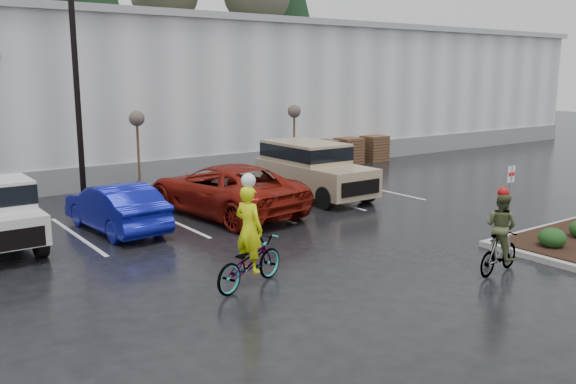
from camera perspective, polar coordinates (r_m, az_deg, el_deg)
ground at (r=14.82m, az=11.95°, el=-7.35°), size 120.00×120.00×0.00m
warehouse at (r=33.07m, az=-17.55°, el=8.93°), size 60.50×15.50×7.20m
wooded_ridge at (r=55.38m, az=-25.22°, el=8.41°), size 80.00×25.00×6.00m
lamppost at (r=22.35m, az=-19.42°, el=13.22°), size 0.50×1.00×9.22m
sapling_mid at (r=24.18m, az=-13.95°, el=6.29°), size 0.60×0.60×3.20m
sapling_east at (r=27.86m, az=0.58°, el=7.22°), size 0.60×0.60×3.20m
pallet_stack_a at (r=30.38m, az=3.25°, el=3.63°), size 1.20×1.20×1.35m
pallet_stack_b at (r=31.47m, az=5.66°, el=3.86°), size 1.20×1.20×1.35m
pallet_stack_c at (r=32.68m, az=8.03°, el=4.08°), size 1.20×1.20×1.35m
shrub_a at (r=17.28m, az=23.49°, el=-3.96°), size 0.70×0.70×0.52m
fire_lane_sign at (r=17.52m, az=20.05°, el=-0.18°), size 0.30×0.05×2.20m
car_blue at (r=18.74m, az=-15.81°, el=-1.36°), size 1.82×4.46×1.44m
car_red at (r=20.22m, az=-5.97°, el=0.27°), size 3.58×6.40×1.69m
suv_tan at (r=22.80m, az=2.53°, el=2.03°), size 2.20×5.10×2.06m
cyclist_hivis at (r=13.38m, az=-3.65°, el=-5.67°), size 2.21×1.33×2.53m
cyclist_olive at (r=15.05m, az=19.20°, el=-4.40°), size 1.63×0.81×2.06m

